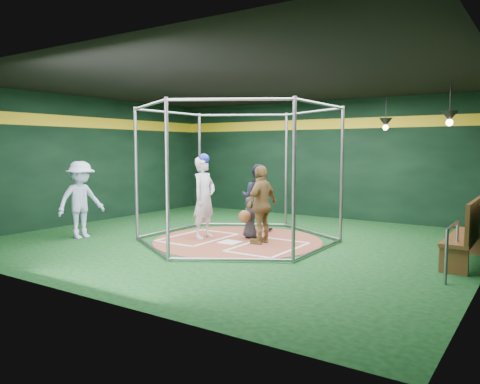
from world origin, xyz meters
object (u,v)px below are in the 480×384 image
Objects in this scene: visitor_leopard at (262,205)px; dugout_bench at (469,231)px; umpire at (257,197)px; batter_figure at (204,196)px.

dugout_bench is (4.02, 0.55, -0.26)m from visitor_leopard.
umpire is (-0.91, 1.30, -0.01)m from visitor_leopard.
umpire is 5.00m from dugout_bench.
visitor_leopard is at bearing -172.27° from dugout_bench.
batter_figure reaches higher than visitor_leopard.
batter_figure is 0.96× the size of dugout_bench.
batter_figure is at bearing -76.89° from visitor_leopard.
batter_figure is 1.15× the size of visitor_leopard.
batter_figure is at bearing -172.03° from dugout_bench.
batter_figure is 1.44m from visitor_leopard.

